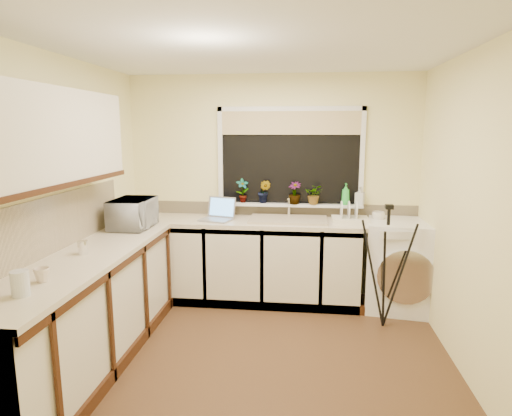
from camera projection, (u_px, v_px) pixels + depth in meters
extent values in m
plane|color=#503720|center=(256.00, 355.00, 3.62)|extent=(3.20, 3.20, 0.00)
plane|color=white|center=(257.00, 47.00, 3.18)|extent=(3.20, 3.20, 0.00)
plane|color=#FFF4AA|center=(272.00, 186.00, 4.87)|extent=(3.20, 0.00, 3.20)
plane|color=#FFF4AA|center=(218.00, 274.00, 1.94)|extent=(3.20, 0.00, 3.20)
plane|color=#FFF4AA|center=(64.00, 207.00, 3.59)|extent=(0.00, 3.00, 3.00)
plane|color=#FFF4AA|center=(470.00, 216.00, 3.22)|extent=(0.00, 3.00, 3.00)
cube|color=silver|center=(240.00, 262.00, 4.76)|extent=(2.55, 0.60, 0.86)
cube|color=silver|center=(88.00, 314.00, 3.40)|extent=(0.54, 2.40, 0.86)
cube|color=beige|center=(269.00, 222.00, 4.64)|extent=(3.20, 0.60, 0.04)
cube|color=beige|center=(83.00, 259.00, 3.32)|extent=(0.60, 2.40, 0.04)
cube|color=silver|center=(44.00, 138.00, 3.02)|extent=(0.28, 1.90, 0.70)
cube|color=beige|center=(45.00, 227.00, 3.31)|extent=(0.02, 2.40, 0.45)
cube|color=beige|center=(272.00, 209.00, 4.90)|extent=(3.20, 0.02, 0.14)
cube|color=black|center=(290.00, 158.00, 4.77)|extent=(1.50, 0.02, 1.00)
cube|color=tan|center=(290.00, 123.00, 4.68)|extent=(1.50, 0.02, 0.25)
cube|color=white|center=(289.00, 205.00, 4.81)|extent=(1.60, 0.14, 0.03)
cube|color=tan|center=(288.00, 220.00, 4.61)|extent=(0.82, 0.46, 0.03)
cylinder|color=silver|center=(289.00, 207.00, 4.77)|extent=(0.03, 0.03, 0.24)
cube|color=white|center=(399.00, 265.00, 4.53)|extent=(0.74, 0.72, 0.93)
cube|color=#94939B|center=(216.00, 220.00, 4.61)|extent=(0.37, 0.31, 0.02)
cube|color=#5DAAFF|center=(222.00, 207.00, 4.72)|extent=(0.32, 0.15, 0.22)
cylinder|color=silver|center=(130.00, 220.00, 4.12)|extent=(0.17, 0.17, 0.22)
cube|color=white|center=(350.00, 220.00, 4.50)|extent=(0.38, 0.28, 0.06)
cylinder|color=silver|center=(20.00, 283.00, 2.53)|extent=(0.10, 0.10, 0.15)
cylinder|color=silver|center=(83.00, 248.00, 3.37)|extent=(0.08, 0.08, 0.11)
imported|color=silver|center=(133.00, 213.00, 4.27)|extent=(0.36, 0.52, 0.29)
imported|color=#999999|center=(243.00, 191.00, 4.84)|extent=(0.17, 0.14, 0.27)
imported|color=#999999|center=(264.00, 192.00, 4.81)|extent=(0.16, 0.14, 0.26)
imported|color=#999999|center=(295.00, 193.00, 4.75)|extent=(0.16, 0.16, 0.24)
imported|color=#999999|center=(314.00, 195.00, 4.72)|extent=(0.22, 0.20, 0.22)
imported|color=green|center=(346.00, 194.00, 4.70)|extent=(0.10, 0.10, 0.23)
imported|color=#999999|center=(360.00, 196.00, 4.70)|extent=(0.11, 0.12, 0.20)
imported|color=white|center=(378.00, 217.00, 4.57)|extent=(0.15, 0.15, 0.10)
imported|color=beige|center=(42.00, 275.00, 2.76)|extent=(0.10, 0.10, 0.09)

